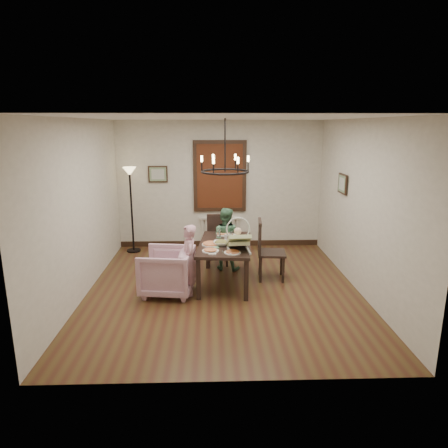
{
  "coord_description": "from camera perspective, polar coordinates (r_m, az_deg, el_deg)",
  "views": [
    {
      "loc": [
        -0.2,
        -6.27,
        2.7
      ],
      "look_at": [
        0.02,
        0.33,
        1.05
      ],
      "focal_mm": 32.0,
      "sensor_mm": 36.0,
      "label": 1
    }
  ],
  "objects": [
    {
      "name": "picture_right",
      "position": [
        7.64,
        16.57,
        5.53
      ],
      "size": [
        0.03,
        0.42,
        0.36
      ],
      "primitive_type": "cube",
      "rotation": [
        0.0,
        0.0,
        1.57
      ],
      "color": "black",
      "rests_on": "room_shell"
    },
    {
      "name": "floor_lamp",
      "position": [
        8.78,
        -13.05,
        1.81
      ],
      "size": [
        0.3,
        0.3,
        1.8
      ],
      "primitive_type": null,
      "color": "black",
      "rests_on": "room_shell"
    },
    {
      "name": "chair_far",
      "position": [
        7.87,
        -0.88,
        -2.32
      ],
      "size": [
        0.43,
        0.43,
        0.98
      ],
      "primitive_type": null,
      "rotation": [
        0.0,
        0.0,
        -0.01
      ],
      "color": "black",
      "rests_on": "room_shell"
    },
    {
      "name": "picture_back",
      "position": [
        8.88,
        -9.42,
        7.03
      ],
      "size": [
        0.42,
        0.03,
        0.36
      ],
      "primitive_type": "cube",
      "color": "black",
      "rests_on": "room_shell"
    },
    {
      "name": "salad_bowl",
      "position": [
        6.72,
        -0.39,
        -2.72
      ],
      "size": [
        0.32,
        0.32,
        0.08
      ],
      "primitive_type": "imported",
      "color": "white",
      "rests_on": "dining_table"
    },
    {
      "name": "seated_man",
      "position": [
        7.59,
        0.16,
        -2.86
      ],
      "size": [
        0.57,
        0.51,
        0.99
      ],
      "primitive_type": "imported",
      "rotation": [
        0.0,
        0.0,
        2.83
      ],
      "color": "#4A7D58",
      "rests_on": "room_shell"
    },
    {
      "name": "baby_bouncer",
      "position": [
        6.42,
        2.05,
        -2.17
      ],
      "size": [
        0.45,
        0.6,
        0.37
      ],
      "primitive_type": null,
      "rotation": [
        0.0,
        0.0,
        0.07
      ],
      "color": "#C0CE8E",
      "rests_on": "dining_table"
    },
    {
      "name": "chandelier",
      "position": [
        6.6,
        0.14,
        7.5
      ],
      "size": [
        0.8,
        0.8,
        0.04
      ],
      "primitive_type": "torus",
      "color": "black",
      "rests_on": "room_shell"
    },
    {
      "name": "window_blinds",
      "position": [
        8.8,
        -0.61,
        6.83
      ],
      "size": [
        1.0,
        0.03,
        1.4
      ],
      "primitive_type": "cube",
      "color": "#531C10",
      "rests_on": "room_shell"
    },
    {
      "name": "drinking_glass",
      "position": [
        6.78,
        1.31,
        -2.29
      ],
      "size": [
        0.07,
        0.07,
        0.14
      ],
      "primitive_type": "cylinder",
      "color": "silver",
      "rests_on": "dining_table"
    },
    {
      "name": "armchair",
      "position": [
        6.6,
        -8.16,
        -6.71
      ],
      "size": [
        0.93,
        0.91,
        0.76
      ],
      "primitive_type": "imported",
      "rotation": [
        0.0,
        0.0,
        -1.7
      ],
      "color": "#E5AFC8",
      "rests_on": "room_shell"
    },
    {
      "name": "chair_right",
      "position": [
        7.14,
        6.83,
        -3.64
      ],
      "size": [
        0.52,
        0.52,
        1.09
      ],
      "primitive_type": null,
      "rotation": [
        0.0,
        0.0,
        1.49
      ],
      "color": "black",
      "rests_on": "room_shell"
    },
    {
      "name": "pizza_platter",
      "position": [
        6.73,
        -1.87,
        -2.87
      ],
      "size": [
        0.31,
        0.31,
        0.04
      ],
      "primitive_type": "cylinder",
      "color": "tan",
      "rests_on": "dining_table"
    },
    {
      "name": "elderly_woman",
      "position": [
        6.49,
        -5.05,
        -6.03
      ],
      "size": [
        0.29,
        0.39,
        0.97
      ],
      "primitive_type": "imported",
      "rotation": [
        0.0,
        0.0,
        -1.39
      ],
      "color": "#CC909E",
      "rests_on": "room_shell"
    },
    {
      "name": "room_shell",
      "position": [
        6.77,
        -0.2,
        2.94
      ],
      "size": [
        4.51,
        5.0,
        2.81
      ],
      "color": "#503A1B",
      "rests_on": "ground"
    },
    {
      "name": "dining_table",
      "position": [
        6.87,
        0.14,
        -3.42
      ],
      "size": [
        1.01,
        1.62,
        0.72
      ],
      "rotation": [
        0.0,
        0.0,
        -0.1
      ],
      "color": "black",
      "rests_on": "room_shell"
    },
    {
      "name": "radiator",
      "position": [
        9.06,
        -0.59,
        -1.02
      ],
      "size": [
        0.92,
        0.12,
        0.62
      ],
      "primitive_type": null,
      "color": "silver",
      "rests_on": "room_shell"
    }
  ]
}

